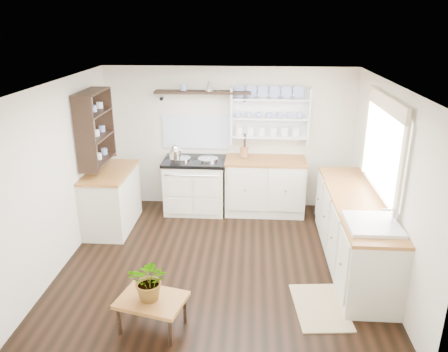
% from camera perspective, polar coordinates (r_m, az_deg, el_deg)
% --- Properties ---
extents(floor, '(4.00, 3.80, 0.01)m').
position_cam_1_polar(floor, '(5.84, -0.49, -11.04)').
color(floor, black).
rests_on(floor, ground).
extents(wall_back, '(4.00, 0.02, 2.30)m').
position_cam_1_polar(wall_back, '(7.14, 0.64, 4.93)').
color(wall_back, silver).
rests_on(wall_back, ground).
extents(wall_right, '(0.02, 3.80, 2.30)m').
position_cam_1_polar(wall_right, '(5.56, 20.50, -0.87)').
color(wall_right, silver).
rests_on(wall_right, ground).
extents(wall_left, '(0.02, 3.80, 2.30)m').
position_cam_1_polar(wall_left, '(5.83, -20.53, 0.08)').
color(wall_left, silver).
rests_on(wall_left, ground).
extents(ceiling, '(4.00, 3.80, 0.01)m').
position_cam_1_polar(ceiling, '(5.05, -0.57, 11.91)').
color(ceiling, white).
rests_on(ceiling, wall_back).
extents(window, '(0.08, 1.55, 1.22)m').
position_cam_1_polar(window, '(5.56, 20.10, 3.69)').
color(window, white).
rests_on(window, wall_right).
extents(aga_cooker, '(0.98, 0.69, 0.91)m').
position_cam_1_polar(aga_cooker, '(7.09, -3.81, -1.17)').
color(aga_cooker, silver).
rests_on(aga_cooker, floor).
extents(back_cabinets, '(1.27, 0.63, 0.90)m').
position_cam_1_polar(back_cabinets, '(7.06, 5.34, -1.22)').
color(back_cabinets, silver).
rests_on(back_cabinets, floor).
extents(right_cabinets, '(0.62, 2.43, 0.90)m').
position_cam_1_polar(right_cabinets, '(5.84, 16.57, -6.80)').
color(right_cabinets, silver).
rests_on(right_cabinets, floor).
extents(belfast_sink, '(0.55, 0.60, 0.45)m').
position_cam_1_polar(belfast_sink, '(5.04, 18.70, -7.17)').
color(belfast_sink, white).
rests_on(belfast_sink, right_cabinets).
extents(left_cabinets, '(0.62, 1.13, 0.90)m').
position_cam_1_polar(left_cabinets, '(6.74, -14.49, -2.87)').
color(left_cabinets, silver).
rests_on(left_cabinets, floor).
extents(plate_rack, '(1.20, 0.22, 0.90)m').
position_cam_1_polar(plate_rack, '(7.00, 6.00, 7.94)').
color(plate_rack, white).
rests_on(plate_rack, wall_back).
extents(high_shelf, '(1.50, 0.29, 0.16)m').
position_cam_1_polar(high_shelf, '(6.89, -2.78, 10.82)').
color(high_shelf, black).
rests_on(high_shelf, wall_back).
extents(left_shelving, '(0.28, 0.80, 1.05)m').
position_cam_1_polar(left_shelving, '(6.46, -16.51, 6.13)').
color(left_shelving, black).
rests_on(left_shelving, wall_left).
extents(kettle, '(0.18, 0.18, 0.22)m').
position_cam_1_polar(kettle, '(6.83, -6.39, 3.15)').
color(kettle, silver).
rests_on(kettle, aga_cooker).
extents(utensil_crock, '(0.13, 0.13, 0.16)m').
position_cam_1_polar(utensil_crock, '(6.96, 2.63, 3.14)').
color(utensil_crock, '#995F38').
rests_on(utensil_crock, back_cabinets).
extents(center_table, '(0.75, 0.62, 0.36)m').
position_cam_1_polar(center_table, '(4.63, -9.43, -15.96)').
color(center_table, brown).
rests_on(center_table, floor).
extents(potted_plant, '(0.44, 0.39, 0.44)m').
position_cam_1_polar(potted_plant, '(4.48, -9.62, -13.22)').
color(potted_plant, '#3F7233').
rests_on(potted_plant, center_table).
extents(floor_rug, '(0.63, 0.90, 0.02)m').
position_cam_1_polar(floor_rug, '(5.13, 12.44, -16.37)').
color(floor_rug, olive).
rests_on(floor_rug, floor).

